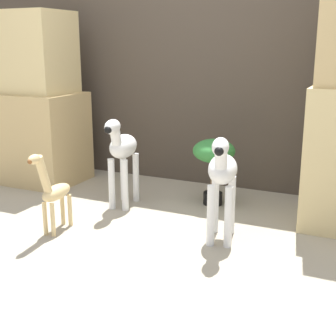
% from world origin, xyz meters
% --- Properties ---
extents(ground_plane, '(14.00, 14.00, 0.00)m').
position_xyz_m(ground_plane, '(0.00, 0.00, 0.00)').
color(ground_plane, '#9E937F').
extents(wall_back, '(6.40, 0.08, 2.20)m').
position_xyz_m(wall_back, '(0.00, 1.63, 1.10)').
color(wall_back, '#473D33').
rests_on(wall_back, ground_plane).
extents(rock_pillar_left, '(0.72, 0.60, 1.51)m').
position_xyz_m(rock_pillar_left, '(-1.36, 1.05, 0.68)').
color(rock_pillar_left, tan).
rests_on(rock_pillar_left, ground_plane).
extents(zebra_right, '(0.25, 0.47, 0.71)m').
position_xyz_m(zebra_right, '(0.58, 0.42, 0.44)').
color(zebra_right, white).
rests_on(zebra_right, ground_plane).
extents(zebra_left, '(0.22, 0.46, 0.71)m').
position_xyz_m(zebra_left, '(-0.33, 0.74, 0.44)').
color(zebra_left, white).
rests_on(zebra_left, ground_plane).
extents(giraffe_figurine, '(0.12, 0.41, 0.58)m').
position_xyz_m(giraffe_figurine, '(-0.48, 0.09, 0.29)').
color(giraffe_figurine, '#E0C184').
rests_on(giraffe_figurine, ground_plane).
extents(potted_palm_front, '(0.33, 0.33, 0.52)m').
position_xyz_m(potted_palm_front, '(0.29, 1.08, 0.39)').
color(potted_palm_front, black).
rests_on(potted_palm_front, ground_plane).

